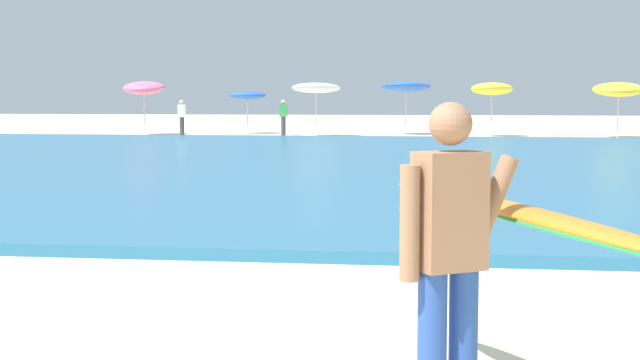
# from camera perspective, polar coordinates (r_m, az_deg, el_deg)

# --- Properties ---
(sea) EXTENTS (120.00, 28.00, 0.14)m
(sea) POSITION_cam_1_polar(r_m,az_deg,el_deg) (23.71, 2.89, 1.08)
(sea) COLOR teal
(sea) RESTS_ON ground
(surfer_with_board) EXTENTS (1.71, 2.50, 1.73)m
(surfer_with_board) POSITION_cam_1_polar(r_m,az_deg,el_deg) (4.90, 10.15, -3.50)
(surfer_with_board) COLOR #284CA3
(surfer_with_board) RESTS_ON ground
(beach_umbrella_0) EXTENTS (1.86, 1.91, 2.49)m
(beach_umbrella_0) POSITION_cam_1_polar(r_m,az_deg,el_deg) (42.81, -10.72, 5.55)
(beach_umbrella_0) COLOR beige
(beach_umbrella_0) RESTS_ON ground
(beach_umbrella_1) EXTENTS (1.72, 1.73, 1.99)m
(beach_umbrella_1) POSITION_cam_1_polar(r_m,az_deg,el_deg) (43.50, -4.46, 5.16)
(beach_umbrella_1) COLOR beige
(beach_umbrella_1) RESTS_ON ground
(beach_umbrella_2) EXTENTS (2.12, 2.14, 2.37)m
(beach_umbrella_2) POSITION_cam_1_polar(r_m,az_deg,el_deg) (40.44, -0.24, 5.64)
(beach_umbrella_2) COLOR beige
(beach_umbrella_2) RESTS_ON ground
(beach_umbrella_3) EXTENTS (2.24, 2.27, 2.48)m
(beach_umbrella_3) POSITION_cam_1_polar(r_m,az_deg,el_deg) (42.52, 5.28, 5.70)
(beach_umbrella_3) COLOR beige
(beach_umbrella_3) RESTS_ON ground
(beach_umbrella_4) EXTENTS (1.79, 1.82, 2.38)m
(beach_umbrella_4) POSITION_cam_1_polar(r_m,az_deg,el_deg) (40.93, 10.46, 5.50)
(beach_umbrella_4) COLOR beige
(beach_umbrella_4) RESTS_ON ground
(beach_umbrella_5) EXTENTS (2.12, 2.15, 2.38)m
(beach_umbrella_5) POSITION_cam_1_polar(r_m,az_deg,el_deg) (40.91, 17.78, 5.29)
(beach_umbrella_5) COLOR beige
(beach_umbrella_5) RESTS_ON ground
(beachgoer_near_row_left) EXTENTS (0.32, 0.20, 1.58)m
(beachgoer_near_row_left) POSITION_cam_1_polar(r_m,az_deg,el_deg) (40.72, -8.44, 3.83)
(beachgoer_near_row_left) COLOR #383842
(beachgoer_near_row_left) RESTS_ON ground
(beachgoer_near_row_mid) EXTENTS (0.32, 0.20, 1.58)m
(beachgoer_near_row_mid) POSITION_cam_1_polar(r_m,az_deg,el_deg) (41.02, -2.26, 3.89)
(beachgoer_near_row_mid) COLOR #383842
(beachgoer_near_row_mid) RESTS_ON ground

